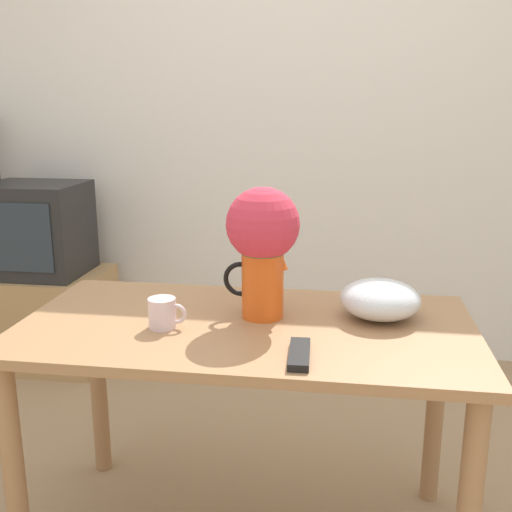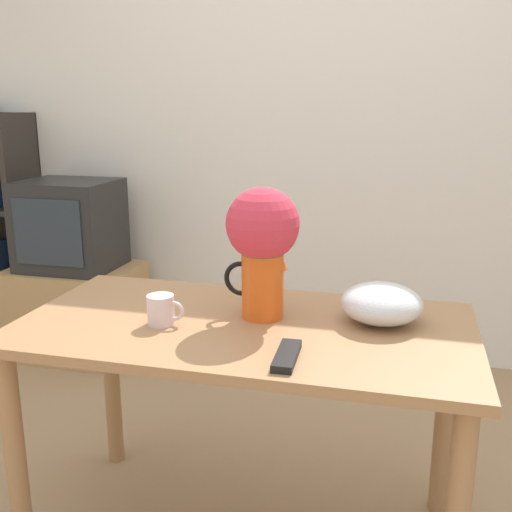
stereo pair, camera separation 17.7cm
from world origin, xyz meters
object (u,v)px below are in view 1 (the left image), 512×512
object	(u,v)px
coffee_mug	(163,313)
white_bowl	(380,299)
flower_vase	(263,239)
tv_set	(36,229)

from	to	relation	value
coffee_mug	white_bowl	bearing A→B (deg)	15.95
flower_vase	tv_set	xyz separation A→B (m)	(-1.34, 1.13, -0.24)
tv_set	white_bowl	bearing A→B (deg)	-32.83
coffee_mug	white_bowl	world-z (taller)	white_bowl
coffee_mug	white_bowl	distance (m)	0.65
coffee_mug	tv_set	distance (m)	1.66
white_bowl	coffee_mug	bearing A→B (deg)	-164.05
coffee_mug	tv_set	bearing A→B (deg)	130.20
white_bowl	tv_set	distance (m)	2.02
coffee_mug	tv_set	xyz separation A→B (m)	(-1.07, 1.27, -0.05)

